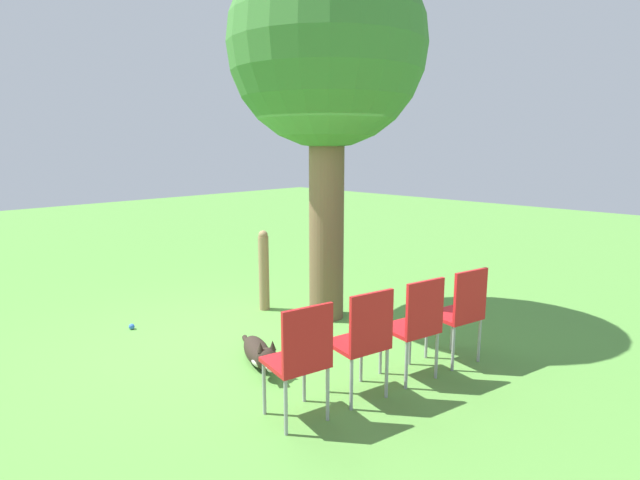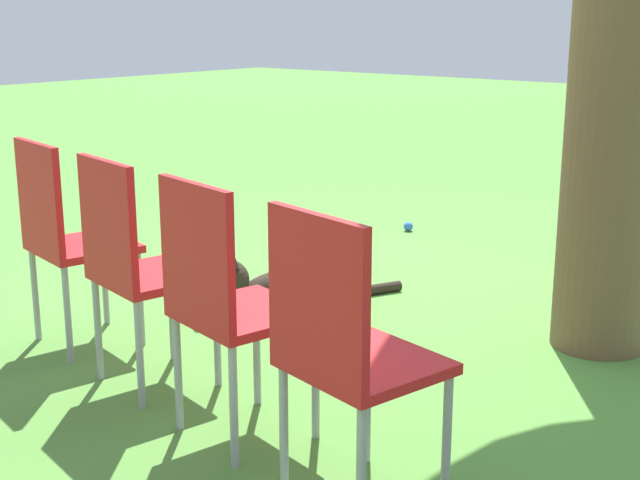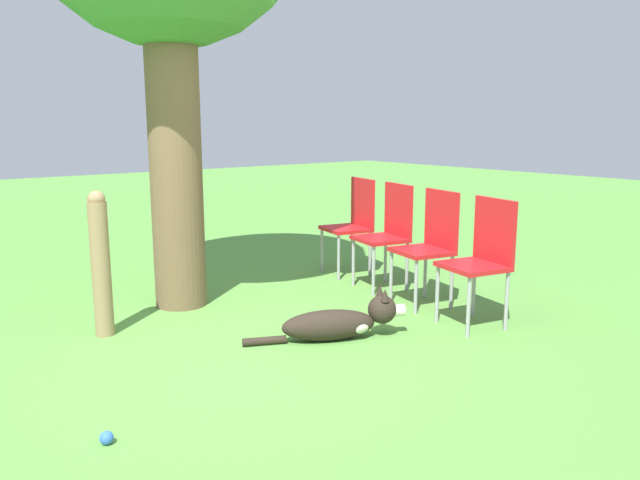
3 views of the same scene
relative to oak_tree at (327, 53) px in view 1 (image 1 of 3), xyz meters
name	(u,v)px [view 1 (image 1 of 3)]	position (x,y,z in m)	size (l,w,h in m)	color
ground_plane	(242,338)	(-0.19, -1.20, -3.23)	(30.00, 30.00, 0.00)	#56933D
oak_tree	(327,53)	(0.00, 0.00, 0.00)	(2.34, 2.34, 4.47)	brown
dog	(259,353)	(0.53, -1.52, -3.10)	(1.12, 0.60, 0.38)	#2D231C
fence_post	(264,270)	(-0.80, -0.37, -2.68)	(0.14, 0.14, 1.08)	#937551
red_chair_0	(301,355)	(1.58, -1.94, -2.66)	(0.50, 0.52, 0.99)	red
red_chair_1	(363,337)	(1.69, -1.31, -2.66)	(0.50, 0.52, 0.99)	red
red_chair_2	(416,322)	(1.80, -0.69, -2.66)	(0.50, 0.52, 0.99)	red
red_chair_3	(461,309)	(1.92, -0.06, -2.66)	(0.50, 0.52, 0.99)	red
tennis_ball	(132,327)	(-1.35, -1.96, -3.19)	(0.07, 0.07, 0.07)	blue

